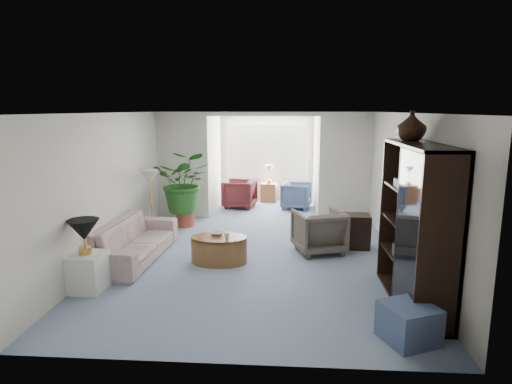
# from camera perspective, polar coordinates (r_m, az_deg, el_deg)

# --- Properties ---
(floor) EXTENTS (6.00, 6.00, 0.00)m
(floor) POSITION_cam_1_polar(r_m,az_deg,el_deg) (7.44, -0.32, -9.23)
(floor) COLOR #7E90A7
(floor) RESTS_ON ground
(sunroom_floor) EXTENTS (2.60, 2.60, 0.00)m
(sunroom_floor) POSITION_cam_1_polar(r_m,az_deg,el_deg) (11.37, 1.21, -2.12)
(sunroom_floor) COLOR #7E90A7
(sunroom_floor) RESTS_ON ground
(back_pier_left) EXTENTS (1.20, 0.12, 2.50)m
(back_pier_left) POSITION_cam_1_polar(r_m,az_deg,el_deg) (10.34, -9.66, 3.46)
(back_pier_left) COLOR silver
(back_pier_left) RESTS_ON ground
(back_pier_right) EXTENTS (1.20, 0.12, 2.50)m
(back_pier_right) POSITION_cam_1_polar(r_m,az_deg,el_deg) (10.15, 11.73, 3.25)
(back_pier_right) COLOR silver
(back_pier_right) RESTS_ON ground
(back_header) EXTENTS (2.60, 0.12, 0.10)m
(back_header) POSITION_cam_1_polar(r_m,az_deg,el_deg) (9.98, 0.96, 10.27)
(back_header) COLOR silver
(back_header) RESTS_ON back_pier_left
(window_pane) EXTENTS (2.20, 0.02, 1.50)m
(window_pane) POSITION_cam_1_polar(r_m,az_deg,el_deg) (12.21, 1.48, 5.44)
(window_pane) COLOR white
(window_blinds) EXTENTS (2.20, 0.02, 1.50)m
(window_blinds) POSITION_cam_1_polar(r_m,az_deg,el_deg) (12.18, 1.47, 5.43)
(window_blinds) COLOR white
(framed_picture) EXTENTS (0.04, 0.50, 0.40)m
(framed_picture) POSITION_cam_1_polar(r_m,az_deg,el_deg) (7.19, 19.60, 3.39)
(framed_picture) COLOR beige
(sofa) EXTENTS (1.00, 2.32, 0.67)m
(sofa) POSITION_cam_1_polar(r_m,az_deg,el_deg) (7.80, -15.91, -6.12)
(sofa) COLOR beige
(sofa) RESTS_ON ground
(end_table) EXTENTS (0.52, 0.52, 0.54)m
(end_table) POSITION_cam_1_polar(r_m,az_deg,el_deg) (6.72, -21.43, -9.81)
(end_table) COLOR white
(end_table) RESTS_ON ground
(table_lamp) EXTENTS (0.44, 0.44, 0.30)m
(table_lamp) POSITION_cam_1_polar(r_m,az_deg,el_deg) (6.53, -21.81, -4.68)
(table_lamp) COLOR black
(table_lamp) RESTS_ON end_table
(floor_lamp) EXTENTS (0.36, 0.36, 0.28)m
(floor_lamp) POSITION_cam_1_polar(r_m,az_deg,el_deg) (8.73, -13.86, 1.95)
(floor_lamp) COLOR beige
(floor_lamp) RESTS_ON ground
(coffee_table) EXTENTS (1.16, 1.16, 0.45)m
(coffee_table) POSITION_cam_1_polar(r_m,az_deg,el_deg) (7.39, -4.90, -7.57)
(coffee_table) COLOR brown
(coffee_table) RESTS_ON ground
(coffee_bowl) EXTENTS (0.29, 0.29, 0.06)m
(coffee_bowl) POSITION_cam_1_polar(r_m,az_deg,el_deg) (7.41, -5.20, -5.46)
(coffee_bowl) COLOR silver
(coffee_bowl) RESTS_ON coffee_table
(coffee_cup) EXTENTS (0.11, 0.11, 0.09)m
(coffee_cup) POSITION_cam_1_polar(r_m,az_deg,el_deg) (7.19, -3.87, -5.83)
(coffee_cup) COLOR beige
(coffee_cup) RESTS_ON coffee_table
(wingback_chair) EXTENTS (1.03, 1.05, 0.77)m
(wingback_chair) POSITION_cam_1_polar(r_m,az_deg,el_deg) (7.92, 8.29, -5.16)
(wingback_chair) COLOR #655E4F
(wingback_chair) RESTS_ON ground
(side_table_dark) EXTENTS (0.55, 0.45, 0.63)m
(side_table_dark) POSITION_cam_1_polar(r_m,az_deg,el_deg) (8.31, 12.96, -5.05)
(side_table_dark) COLOR black
(side_table_dark) RESTS_ON ground
(entertainment_cabinet) EXTENTS (0.51, 1.92, 2.13)m
(entertainment_cabinet) POSITION_cam_1_polar(r_m,az_deg,el_deg) (6.02, 20.36, -4.17)
(entertainment_cabinet) COLOR black
(entertainment_cabinet) RESTS_ON ground
(cabinet_urn) EXTENTS (0.39, 0.39, 0.41)m
(cabinet_urn) POSITION_cam_1_polar(r_m,az_deg,el_deg) (6.31, 19.86, 8.24)
(cabinet_urn) COLOR black
(cabinet_urn) RESTS_ON entertainment_cabinet
(ottoman) EXTENTS (0.70, 0.70, 0.43)m
(ottoman) POSITION_cam_1_polar(r_m,az_deg,el_deg) (5.31, 19.52, -16.01)
(ottoman) COLOR slate
(ottoman) RESTS_ON ground
(plant_pot) EXTENTS (0.40, 0.40, 0.32)m
(plant_pot) POSITION_cam_1_polar(r_m,az_deg,el_deg) (9.74, -9.30, -3.51)
(plant_pot) COLOR #A64830
(plant_pot) RESTS_ON ground
(house_plant) EXTENTS (1.22, 1.06, 1.36)m
(house_plant) POSITION_cam_1_polar(r_m,az_deg,el_deg) (9.57, -9.45, 1.37)
(house_plant) COLOR #255D20
(house_plant) RESTS_ON plant_pot
(sunroom_chair_blue) EXTENTS (0.86, 0.84, 0.68)m
(sunroom_chair_blue) POSITION_cam_1_polar(r_m,az_deg,el_deg) (11.33, 5.37, -0.45)
(sunroom_chair_blue) COLOR slate
(sunroom_chair_blue) RESTS_ON ground
(sunroom_chair_maroon) EXTENTS (0.92, 0.91, 0.73)m
(sunroom_chair_maroon) POSITION_cam_1_polar(r_m,az_deg,el_deg) (11.38, -2.20, -0.22)
(sunroom_chair_maroon) COLOR #581E24
(sunroom_chair_maroon) RESTS_ON ground
(sunroom_table) EXTENTS (0.48, 0.40, 0.52)m
(sunroom_table) POSITION_cam_1_polar(r_m,az_deg,el_deg) (12.08, 1.72, -0.08)
(sunroom_table) COLOR brown
(sunroom_table) RESTS_ON ground
(shelf_clutter) EXTENTS (0.30, 1.06, 1.06)m
(shelf_clutter) POSITION_cam_1_polar(r_m,az_deg,el_deg) (5.91, 20.18, -4.20)
(shelf_clutter) COLOR black
(shelf_clutter) RESTS_ON entertainment_cabinet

